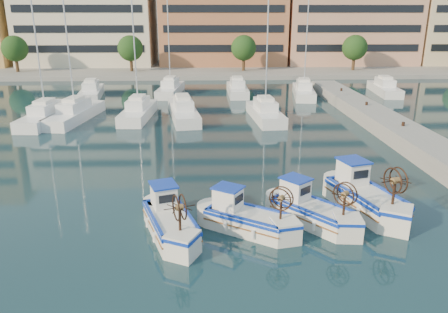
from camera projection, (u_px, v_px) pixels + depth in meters
ground at (253, 228)px, 20.05m from camera, size 300.00×300.00×0.00m
quay at (442, 158)px, 27.96m from camera, size 3.00×60.00×1.20m
waterfront at (268, 4)px, 78.71m from camera, size 180.00×40.00×25.60m
yacht_marina at (197, 101)px, 46.51m from camera, size 39.45×23.05×11.50m
fishing_boat_a at (170, 219)px, 19.33m from camera, size 2.87×4.30×2.60m
fishing_boat_b at (246, 217)px, 19.65m from camera, size 4.03×3.40×2.47m
fishing_boat_c at (311, 209)px, 20.38m from camera, size 3.75×4.03×2.54m
fishing_boat_d at (364, 195)px, 21.65m from camera, size 3.14×4.86×2.95m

